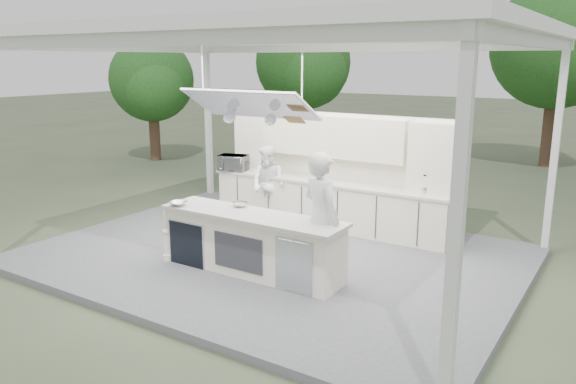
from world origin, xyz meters
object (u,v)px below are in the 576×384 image
Objects in this scene: demo_island at (250,243)px; sous_chef at (268,184)px; back_counter at (327,203)px; head_chef at (321,219)px.

sous_chef is (-1.36, 2.46, 0.31)m from demo_island.
back_counter is 2.54× the size of head_chef.
sous_chef is (-2.50, 2.25, -0.21)m from head_chef.
demo_island is 1.27m from head_chef.
back_counter is (-0.18, 2.81, 0.00)m from demo_island.
head_chef is at bearing -39.36° from sous_chef.
demo_island is 2.83m from sous_chef.
head_chef is 3.37m from sous_chef.
demo_island is 1.55× the size of head_chef.
demo_island is at bearing 34.39° from head_chef.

